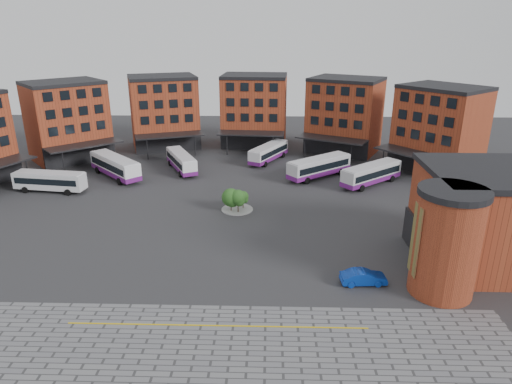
{
  "coord_description": "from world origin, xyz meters",
  "views": [
    {
      "loc": [
        6.29,
        -46.69,
        24.57
      ],
      "look_at": [
        4.73,
        8.46,
        4.0
      ],
      "focal_mm": 32.0,
      "sensor_mm": 36.0,
      "label": 1
    }
  ],
  "objects_px": {
    "bus_b": "(115,166)",
    "bus_c": "(181,161)",
    "bus_d": "(269,152)",
    "bus_f": "(371,174)",
    "tree_island": "(235,199)",
    "blue_car": "(363,277)",
    "bus_a": "(50,180)",
    "bus_e": "(319,167)"
  },
  "relations": [
    {
      "from": "tree_island",
      "to": "bus_e",
      "type": "relative_size",
      "value": 0.39
    },
    {
      "from": "bus_d",
      "to": "bus_e",
      "type": "xyz_separation_m",
      "value": [
        8.49,
        -9.31,
        0.16
      ]
    },
    {
      "from": "tree_island",
      "to": "bus_c",
      "type": "bearing_deg",
      "value": 120.42
    },
    {
      "from": "tree_island",
      "to": "blue_car",
      "type": "distance_m",
      "value": 23.11
    },
    {
      "from": "bus_a",
      "to": "tree_island",
      "type": "bearing_deg",
      "value": -96.51
    },
    {
      "from": "bus_b",
      "to": "bus_d",
      "type": "distance_m",
      "value": 27.72
    },
    {
      "from": "bus_a",
      "to": "bus_f",
      "type": "bearing_deg",
      "value": -77.36
    },
    {
      "from": "blue_car",
      "to": "bus_d",
      "type": "bearing_deg",
      "value": 7.82
    },
    {
      "from": "bus_f",
      "to": "bus_e",
      "type": "bearing_deg",
      "value": -152.06
    },
    {
      "from": "bus_a",
      "to": "bus_d",
      "type": "distance_m",
      "value": 37.88
    },
    {
      "from": "bus_d",
      "to": "blue_car",
      "type": "xyz_separation_m",
      "value": [
        9.53,
        -42.81,
        -0.94
      ]
    },
    {
      "from": "bus_e",
      "to": "bus_d",
      "type": "bearing_deg",
      "value": -175.8
    },
    {
      "from": "bus_c",
      "to": "blue_car",
      "type": "distance_m",
      "value": 44.35
    },
    {
      "from": "bus_e",
      "to": "bus_c",
      "type": "bearing_deg",
      "value": -135.77
    },
    {
      "from": "bus_a",
      "to": "bus_b",
      "type": "relative_size",
      "value": 1.01
    },
    {
      "from": "bus_c",
      "to": "bus_f",
      "type": "distance_m",
      "value": 32.53
    },
    {
      "from": "bus_e",
      "to": "bus_f",
      "type": "relative_size",
      "value": 1.04
    },
    {
      "from": "bus_b",
      "to": "bus_d",
      "type": "relative_size",
      "value": 1.01
    },
    {
      "from": "bus_d",
      "to": "tree_island",
      "type": "bearing_deg",
      "value": -71.94
    },
    {
      "from": "tree_island",
      "to": "blue_car",
      "type": "height_order",
      "value": "tree_island"
    },
    {
      "from": "tree_island",
      "to": "bus_f",
      "type": "bearing_deg",
      "value": 29.37
    },
    {
      "from": "bus_b",
      "to": "bus_e",
      "type": "height_order",
      "value": "bus_b"
    },
    {
      "from": "bus_a",
      "to": "bus_c",
      "type": "bearing_deg",
      "value": -51.09
    },
    {
      "from": "bus_b",
      "to": "bus_c",
      "type": "relative_size",
      "value": 0.99
    },
    {
      "from": "bus_f",
      "to": "bus_a",
      "type": "bearing_deg",
      "value": -123.92
    },
    {
      "from": "bus_b",
      "to": "blue_car",
      "type": "distance_m",
      "value": 48.13
    },
    {
      "from": "bus_a",
      "to": "bus_e",
      "type": "bearing_deg",
      "value": -71.87
    },
    {
      "from": "tree_island",
      "to": "bus_d",
      "type": "height_order",
      "value": "tree_island"
    },
    {
      "from": "bus_c",
      "to": "bus_f",
      "type": "xyz_separation_m",
      "value": [
        31.86,
        -6.55,
        0.1
      ]
    },
    {
      "from": "bus_f",
      "to": "bus_b",
      "type": "bearing_deg",
      "value": -132.7
    },
    {
      "from": "bus_c",
      "to": "bus_e",
      "type": "distance_m",
      "value": 24.06
    },
    {
      "from": "bus_c",
      "to": "bus_e",
      "type": "xyz_separation_m",
      "value": [
        23.85,
        -3.19,
        0.16
      ]
    },
    {
      "from": "bus_d",
      "to": "bus_f",
      "type": "relative_size",
      "value": 1.01
    },
    {
      "from": "bus_a",
      "to": "bus_d",
      "type": "bearing_deg",
      "value": -55.41
    },
    {
      "from": "tree_island",
      "to": "bus_f",
      "type": "xyz_separation_m",
      "value": [
        21.06,
        11.85,
        -0.05
      ]
    },
    {
      "from": "bus_e",
      "to": "bus_f",
      "type": "bearing_deg",
      "value": 29.07
    },
    {
      "from": "tree_island",
      "to": "bus_e",
      "type": "bearing_deg",
      "value": 49.4
    },
    {
      "from": "tree_island",
      "to": "blue_car",
      "type": "xyz_separation_m",
      "value": [
        14.09,
        -18.29,
        -1.1
      ]
    },
    {
      "from": "bus_c",
      "to": "bus_f",
      "type": "height_order",
      "value": "bus_f"
    },
    {
      "from": "bus_a",
      "to": "bus_f",
      "type": "xyz_separation_m",
      "value": [
        50.15,
        4.72,
        -0.04
      ]
    },
    {
      "from": "bus_b",
      "to": "blue_car",
      "type": "xyz_separation_m",
      "value": [
        35.33,
        -32.66,
        -1.18
      ]
    },
    {
      "from": "bus_a",
      "to": "blue_car",
      "type": "relative_size",
      "value": 2.45
    }
  ]
}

